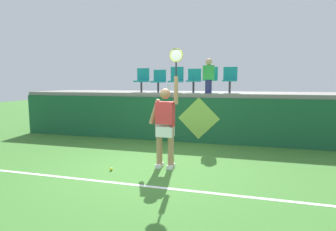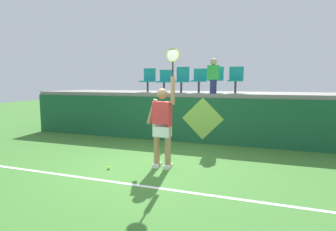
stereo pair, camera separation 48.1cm
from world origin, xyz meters
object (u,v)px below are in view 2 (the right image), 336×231
(stadium_chair_5, at_px, (236,78))
(spectator_0, at_px, (213,75))
(stadium_chair_0, at_px, (148,79))
(stadium_chair_2, at_px, (182,79))
(water_bottle, at_px, (173,89))
(tennis_player, at_px, (162,123))
(tennis_ball, at_px, (109,168))
(stadium_chair_4, at_px, (216,78))
(stadium_chair_1, at_px, (165,80))
(stadium_chair_3, at_px, (199,79))

(stadium_chair_5, distance_m, spectator_0, 0.78)
(stadium_chair_0, relative_size, stadium_chair_2, 0.97)
(water_bottle, xyz_separation_m, stadium_chair_5, (1.84, 0.67, 0.33))
(tennis_player, height_order, tennis_ball, tennis_player)
(spectator_0, bearing_deg, tennis_ball, -113.83)
(tennis_ball, height_order, stadium_chair_4, stadium_chair_4)
(tennis_ball, distance_m, spectator_0, 4.33)
(stadium_chair_2, distance_m, spectator_0, 1.24)
(water_bottle, height_order, stadium_chair_0, stadium_chair_0)
(stadium_chair_1, distance_m, stadium_chair_3, 1.21)
(stadium_chair_3, distance_m, stadium_chair_5, 1.16)
(stadium_chair_4, height_order, spectator_0, spectator_0)
(stadium_chair_1, height_order, stadium_chair_5, stadium_chair_5)
(tennis_player, xyz_separation_m, water_bottle, (-0.71, 2.78, 0.66))
(stadium_chair_0, height_order, stadium_chair_5, stadium_chair_5)
(stadium_chair_2, height_order, stadium_chair_4, stadium_chair_2)
(stadium_chair_1, height_order, stadium_chair_3, stadium_chair_3)
(stadium_chair_2, bearing_deg, tennis_ball, -95.84)
(tennis_player, relative_size, stadium_chair_5, 3.06)
(water_bottle, bearing_deg, stadium_chair_3, 44.54)
(stadium_chair_3, bearing_deg, tennis_ball, -104.21)
(stadium_chair_0, xyz_separation_m, stadium_chair_4, (2.36, -0.00, 0.03))
(stadium_chair_2, relative_size, spectator_0, 0.81)
(stadium_chair_1, height_order, spectator_0, spectator_0)
(water_bottle, distance_m, stadium_chair_1, 0.90)
(water_bottle, relative_size, stadium_chair_3, 0.33)
(tennis_player, bearing_deg, water_bottle, 104.26)
(tennis_ball, bearing_deg, stadium_chair_1, 92.96)
(tennis_ball, bearing_deg, stadium_chair_0, 101.58)
(stadium_chair_1, relative_size, stadium_chair_5, 0.92)
(water_bottle, bearing_deg, stadium_chair_0, 149.42)
(stadium_chair_5, bearing_deg, stadium_chair_1, -179.94)
(stadium_chair_1, bearing_deg, tennis_player, -70.26)
(stadium_chair_3, relative_size, stadium_chair_5, 0.95)
(stadium_chair_4, bearing_deg, water_bottle, -151.27)
(stadium_chair_0, bearing_deg, stadium_chair_3, -0.18)
(stadium_chair_4, xyz_separation_m, stadium_chair_5, (0.62, 0.00, -0.01))
(stadium_chair_1, relative_size, stadium_chair_3, 0.97)
(water_bottle, height_order, stadium_chair_4, stadium_chair_4)
(stadium_chair_0, relative_size, stadium_chair_5, 1.00)
(tennis_player, height_order, stadium_chair_5, tennis_player)
(stadium_chair_0, relative_size, stadium_chair_3, 1.05)
(tennis_ball, bearing_deg, water_bottle, 84.36)
(stadium_chair_0, relative_size, stadium_chair_4, 0.99)
(tennis_player, bearing_deg, stadium_chair_3, 90.48)
(tennis_ball, relative_size, stadium_chair_1, 0.09)
(stadium_chair_0, xyz_separation_m, stadium_chair_1, (0.61, -0.00, -0.03))
(stadium_chair_0, distance_m, spectator_0, 2.41)
(stadium_chair_5, bearing_deg, stadium_chair_3, -179.83)
(water_bottle, height_order, stadium_chair_5, stadium_chair_5)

